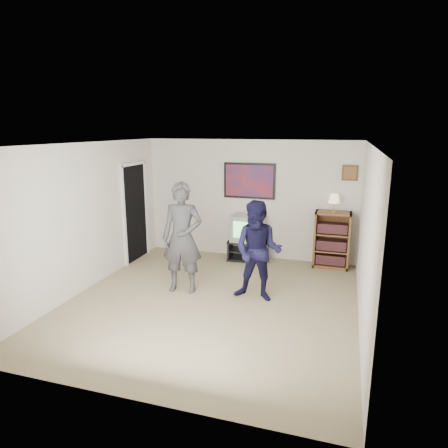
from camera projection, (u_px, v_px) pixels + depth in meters
The scene contains 13 objects.
room_shell at pixel (218, 222), 6.46m from camera, with size 4.51×5.00×2.51m.
media_stand at pixel (248, 250), 8.44m from camera, with size 0.87×0.52×0.42m.
crt_television at pixel (248, 228), 8.33m from camera, with size 0.65×0.55×0.55m, color gray, non-canonical shape.
bookshelf at pixel (332, 240), 7.92m from camera, with size 0.69×0.39×1.13m, color brown, non-canonical shape.
table_lamp at pixel (334, 203), 7.74m from camera, with size 0.22×0.22×0.36m, color #F6E7BB, non-canonical shape.
person_tall at pixel (182, 238), 6.67m from camera, with size 0.69×0.45×1.88m, color #363639.
person_short at pixel (258, 251), 6.36m from camera, with size 0.79×0.62×1.63m, color black.
controller_left at pixel (191, 223), 6.84m from camera, with size 0.04×0.12×0.04m, color white.
controller_right at pixel (258, 229), 6.47m from camera, with size 0.04×0.13×0.04m, color white.
poster at pixel (249, 181), 8.35m from camera, with size 1.10×0.03×0.75m, color black.
air_vent at pixel (224, 166), 8.44m from camera, with size 0.28×0.02×0.14m, color white.
small_picture at pixel (350, 173), 7.72m from camera, with size 0.30×0.03×0.30m, color #412A14.
doorway at pixel (135, 213), 8.32m from camera, with size 0.03×0.85×2.00m, color black.
Camera 1 is at (1.94, -5.64, 2.73)m, focal length 32.00 mm.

